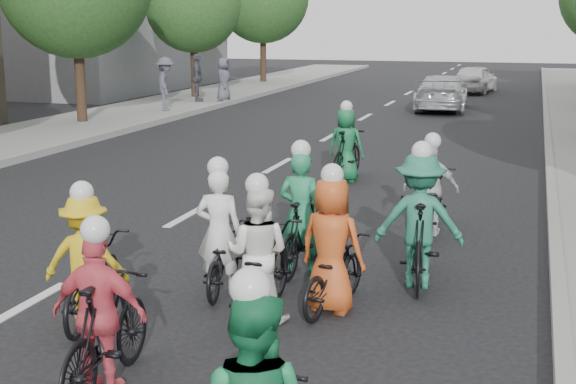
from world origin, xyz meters
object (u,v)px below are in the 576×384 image
at_px(cyclist_8, 431,199).
at_px(follow_car_lead, 442,93).
at_px(spectator_0, 166,84).
at_px(cyclist_0, 221,249).
at_px(cyclist_3, 104,326).
at_px(cyclist_6, 260,266).
at_px(cyclist_9, 346,151).
at_px(spectator_1, 197,78).
at_px(cyclist_2, 89,270).
at_px(cyclist_7, 420,230).
at_px(spectator_2, 224,79).
at_px(follow_car_trail, 475,79).
at_px(cyclist_4, 332,259).
at_px(cyclist_5, 302,226).

distance_m(cyclist_8, follow_car_lead, 18.16).
relative_size(cyclist_8, spectator_0, 0.99).
xyz_separation_m(cyclist_0, follow_car_lead, (0.25, 21.60, 0.11)).
xyz_separation_m(cyclist_3, cyclist_6, (0.73, 2.17, -0.02)).
height_order(cyclist_0, cyclist_9, cyclist_0).
height_order(cyclist_6, spectator_1, spectator_1).
xyz_separation_m(cyclist_2, cyclist_7, (3.34, 2.34, 0.14)).
relative_size(cyclist_3, cyclist_7, 0.94).
height_order(cyclist_9, spectator_1, spectator_1).
relative_size(spectator_1, spectator_2, 1.10).
xyz_separation_m(follow_car_lead, follow_car_trail, (0.64, 8.06, -0.01)).
bearing_deg(cyclist_2, cyclist_8, -134.78).
distance_m(cyclist_6, cyclist_8, 4.46).
bearing_deg(follow_car_lead, spectator_1, 2.46).
distance_m(cyclist_4, spectator_2, 23.53).
relative_size(cyclist_5, spectator_0, 0.95).
relative_size(cyclist_0, cyclist_6, 0.87).
relative_size(cyclist_6, follow_car_lead, 0.43).
bearing_deg(cyclist_7, cyclist_2, 28.21).
distance_m(cyclist_4, spectator_1, 23.47).
bearing_deg(cyclist_2, cyclist_6, -171.31).
bearing_deg(follow_car_trail, cyclist_5, 99.13).
xyz_separation_m(cyclist_7, spectator_0, (-11.30, 16.29, 0.37)).
relative_size(cyclist_4, follow_car_lead, 0.38).
bearing_deg(spectator_1, follow_car_trail, -73.07).
distance_m(cyclist_7, cyclist_9, 6.84).
bearing_deg(spectator_0, follow_car_trail, -62.14).
distance_m(cyclist_8, spectator_2, 20.50).
xyz_separation_m(cyclist_8, follow_car_trail, (-1.24, 26.12, 0.08)).
relative_size(cyclist_6, spectator_0, 1.04).
relative_size(cyclist_0, cyclist_7, 0.89).
distance_m(cyclist_4, cyclist_5, 1.49).
relative_size(cyclist_4, cyclist_8, 0.93).
xyz_separation_m(cyclist_0, follow_car_trail, (0.89, 29.66, 0.10)).
xyz_separation_m(cyclist_2, spectator_0, (-7.96, 18.63, 0.51)).
distance_m(cyclist_8, follow_car_trail, 26.15).
bearing_deg(cyclist_3, follow_car_lead, -94.63).
xyz_separation_m(cyclist_7, follow_car_trail, (-1.42, 28.69, -0.07)).
bearing_deg(cyclist_7, follow_car_lead, -91.10).
xyz_separation_m(cyclist_6, spectator_1, (-10.00, 21.35, 0.49)).
relative_size(cyclist_5, cyclist_9, 0.97).
height_order(cyclist_3, cyclist_8, cyclist_3).
relative_size(cyclist_3, spectator_1, 0.96).
relative_size(cyclist_8, spectator_2, 1.09).
bearing_deg(spectator_0, follow_car_lead, -88.40).
height_order(cyclist_2, spectator_2, spectator_2).
bearing_deg(cyclist_4, cyclist_2, 35.04).
bearing_deg(cyclist_4, spectator_0, -48.73).
distance_m(cyclist_9, follow_car_trail, 22.32).
distance_m(cyclist_3, cyclist_8, 6.75).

